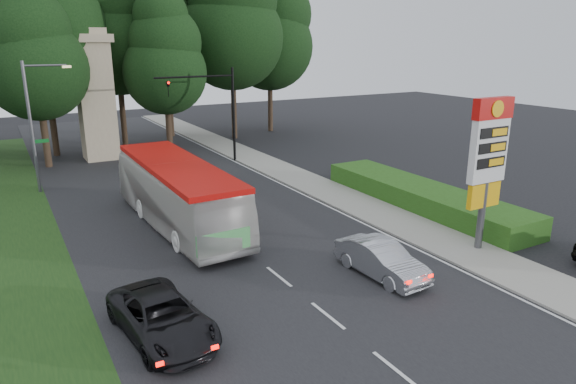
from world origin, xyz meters
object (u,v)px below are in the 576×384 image
suv_charcoal (162,317)px  sedan_silver (381,259)px  streetlight_signs (34,121)px  monument (95,94)px  gas_station_pylon (488,154)px  transit_bus (178,195)px  traffic_signal_mast (217,102)px

suv_charcoal → sedan_silver: bearing=-6.4°
streetlight_signs → monument: size_ratio=0.80×
gas_station_pylon → suv_charcoal: gas_station_pylon is taller
transit_bus → suv_charcoal: size_ratio=2.42×
gas_station_pylon → monument: bearing=111.8°
gas_station_pylon → suv_charcoal: (-14.48, 0.11, -3.77)m
gas_station_pylon → transit_bus: gas_station_pylon is taller
gas_station_pylon → suv_charcoal: size_ratio=1.39×
monument → sedan_silver: size_ratio=2.34×
transit_bus → suv_charcoal: bearing=-113.5°
traffic_signal_mast → sedan_silver: traffic_signal_mast is taller
traffic_signal_mast → suv_charcoal: (-10.96, -21.90, -3.99)m
gas_station_pylon → transit_bus: size_ratio=0.58×
monument → sedan_silver: monument is taller
transit_bus → sedan_silver: size_ratio=2.77×
sedan_silver → traffic_signal_mast: bearing=81.4°
traffic_signal_mast → suv_charcoal: size_ratio=1.47×
sedan_silver → gas_station_pylon: bearing=-4.2°
monument → gas_station_pylon: bearing=-68.2°
transit_bus → suv_charcoal: transit_bus is taller
streetlight_signs → suv_charcoal: 20.33m
gas_station_pylon → traffic_signal_mast: size_ratio=0.95×
monument → sedan_silver: bearing=-78.6°
streetlight_signs → sedan_silver: streetlight_signs is taller
monument → transit_bus: 18.65m
monument → streetlight_signs: bearing=-122.0°
sedan_silver → suv_charcoal: sedan_silver is taller
streetlight_signs → transit_bus: bearing=-62.3°
monument → traffic_signal_mast: bearing=-38.0°
gas_station_pylon → suv_charcoal: 14.96m
gas_station_pylon → traffic_signal_mast: bearing=99.1°
streetlight_signs → suv_charcoal: streetlight_signs is taller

